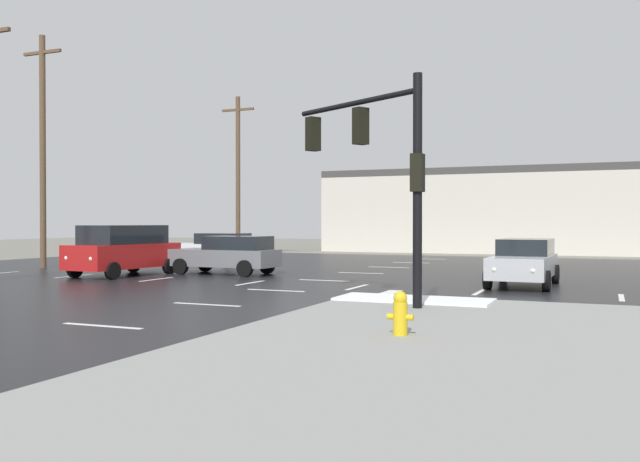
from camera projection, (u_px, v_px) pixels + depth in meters
name	position (u px, v px, depth m)	size (l,w,h in m)	color
ground_plane	(302.00, 286.00, 23.36)	(120.00, 120.00, 0.00)	slate
road_asphalt	(302.00, 285.00, 23.36)	(44.00, 44.00, 0.02)	black
snow_strip_curbside	(414.00, 299.00, 17.73)	(4.00, 1.60, 0.06)	white
lane_markings	(319.00, 290.00, 21.63)	(36.15, 36.15, 0.01)	silver
traffic_signal_mast	(381.00, 155.00, 17.15)	(4.12, 2.45, 5.55)	black
fire_hydrant	(400.00, 313.00, 12.27)	(0.48, 0.26, 0.79)	gold
strip_building_background	(488.00, 211.00, 50.13)	(23.16, 8.00, 5.97)	beige
sedan_grey	(228.00, 254.00, 28.24)	(4.58, 2.12, 1.58)	slate
sedan_silver	(524.00, 261.00, 23.07)	(2.09, 4.57, 1.58)	#B7BABF
sedan_white	(215.00, 247.00, 35.59)	(4.55, 2.05, 1.58)	white
suv_red	(124.00, 249.00, 27.48)	(2.44, 4.94, 2.03)	#B21919
utility_pole_far	(43.00, 147.00, 31.98)	(2.20, 0.28, 10.90)	brown
utility_pole_distant	(238.00, 174.00, 42.25)	(2.20, 0.28, 9.92)	brown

